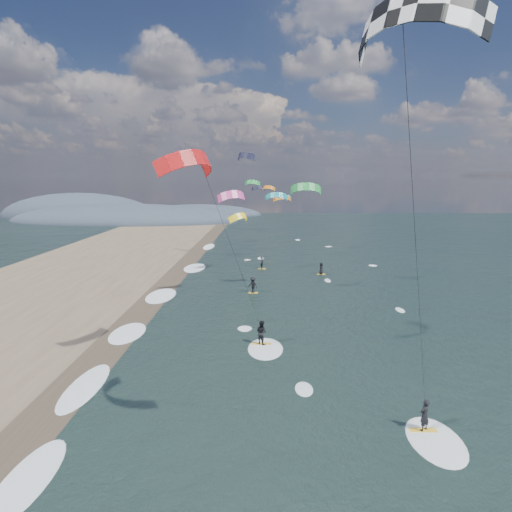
{
  "coord_description": "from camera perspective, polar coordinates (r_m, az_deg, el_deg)",
  "views": [
    {
      "loc": [
        -0.25,
        -17.67,
        12.59
      ],
      "look_at": [
        -1.0,
        12.0,
        7.0
      ],
      "focal_mm": 30.0,
      "sensor_mm": 36.0,
      "label": 1
    }
  ],
  "objects": [
    {
      "name": "far_kitesurfers",
      "position": [
        50.91,
        2.34,
        -2.67
      ],
      "size": [
        9.74,
        13.18,
        1.78
      ],
      "color": "yellow",
      "rests_on": "ground"
    },
    {
      "name": "bg_kite_field",
      "position": [
        73.17,
        1.42,
        8.88
      ],
      "size": [
        11.37,
        65.59,
        9.25
      ],
      "color": "teal",
      "rests_on": "ground"
    },
    {
      "name": "kitesurfer_near_a",
      "position": [
        15.51,
        19.98,
        14.91
      ],
      "size": [
        7.7,
        9.35,
        18.24
      ],
      "color": "yellow",
      "rests_on": "ground"
    },
    {
      "name": "kitesurfer_near_b",
      "position": [
        26.58,
        -4.54,
        4.33
      ],
      "size": [
        6.91,
        9.46,
        14.6
      ],
      "color": "yellow",
      "rests_on": "ground"
    },
    {
      "name": "shoreline_surf",
      "position": [
        36.34,
        -15.77,
        -10.02
      ],
      "size": [
        2.4,
        79.4,
        0.11
      ],
      "color": "white",
      "rests_on": "ground"
    },
    {
      "name": "coastal_hills",
      "position": [
        133.81,
        -18.08,
        4.74
      ],
      "size": [
        80.0,
        41.0,
        15.0
      ],
      "color": "#3D4756",
      "rests_on": "ground"
    },
    {
      "name": "wet_sand_strip",
      "position": [
        32.59,
        -20.34,
        -12.75
      ],
      "size": [
        3.0,
        240.0,
        0.0
      ],
      "primitive_type": "cube",
      "color": "#382D23",
      "rests_on": "ground"
    },
    {
      "name": "ground",
      "position": [
        21.69,
        2.02,
        -24.81
      ],
      "size": [
        260.0,
        260.0,
        0.0
      ],
      "primitive_type": "plane",
      "color": "black",
      "rests_on": "ground"
    }
  ]
}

